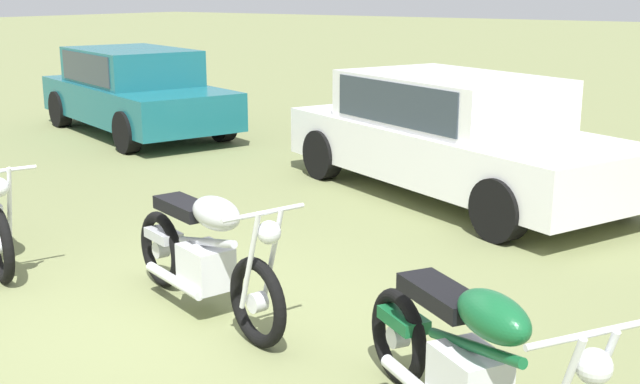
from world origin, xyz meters
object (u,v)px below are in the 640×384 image
(motorcycle_silver, at_px, (205,254))
(motorcycle_green, at_px, (470,363))
(car_white, at_px, (453,129))
(car_teal, at_px, (134,87))

(motorcycle_silver, bearing_deg, motorcycle_green, 5.22)
(motorcycle_silver, height_order, car_white, car_white)
(motorcycle_green, relative_size, car_white, 0.37)
(motorcycle_silver, distance_m, motorcycle_green, 2.44)
(motorcycle_silver, xyz_separation_m, car_white, (-0.11, 4.41, 0.32))
(motorcycle_silver, relative_size, motorcycle_green, 1.09)
(motorcycle_silver, xyz_separation_m, motorcycle_green, (2.38, -0.51, -0.01))
(motorcycle_green, xyz_separation_m, car_white, (-2.49, 4.92, 0.32))
(car_teal, bearing_deg, motorcycle_green, -14.11)
(car_teal, bearing_deg, motorcycle_silver, -20.10)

